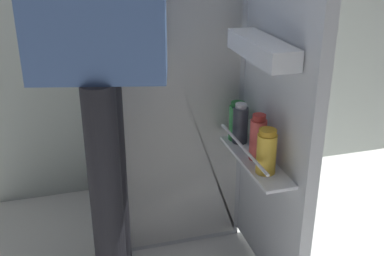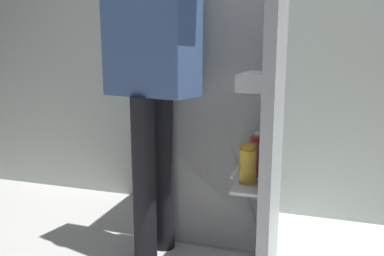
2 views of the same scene
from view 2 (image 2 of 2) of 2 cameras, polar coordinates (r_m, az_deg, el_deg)
name	(u,v)px [view 2 (image 2 of 2)]	position (r m, az deg, el deg)	size (l,w,h in m)	color
kitchen_wall	(242,20)	(2.62, 7.54, 15.75)	(4.40, 0.10, 2.58)	beige
refrigerator	(232,97)	(2.22, 6.03, 4.65)	(0.63, 1.17, 1.66)	silver
person	(153,58)	(1.92, -5.87, 10.50)	(0.59, 0.85, 1.74)	black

